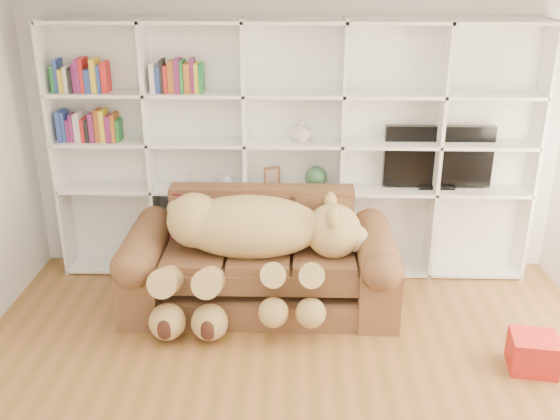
{
  "coord_description": "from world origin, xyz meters",
  "views": [
    {
      "loc": [
        0.03,
        -3.23,
        2.85
      ],
      "look_at": [
        -0.11,
        1.63,
        0.9
      ],
      "focal_mm": 40.0,
      "sensor_mm": 36.0,
      "label": 1
    }
  ],
  "objects_px": {
    "tv": "(438,158)",
    "sofa": "(260,266)",
    "teddy_bear": "(251,242)",
    "gift_box": "(533,353)"
  },
  "relations": [
    {
      "from": "gift_box",
      "to": "tv",
      "type": "xyz_separation_m",
      "value": [
        -0.46,
        1.62,
        1.02
      ]
    },
    {
      "from": "teddy_bear",
      "to": "gift_box",
      "type": "height_order",
      "value": "teddy_bear"
    },
    {
      "from": "teddy_bear",
      "to": "sofa",
      "type": "bearing_deg",
      "value": 69.9
    },
    {
      "from": "gift_box",
      "to": "sofa",
      "type": "bearing_deg",
      "value": 156.39
    },
    {
      "from": "gift_box",
      "to": "tv",
      "type": "bearing_deg",
      "value": 106.05
    },
    {
      "from": "tv",
      "to": "teddy_bear",
      "type": "bearing_deg",
      "value": -151.92
    },
    {
      "from": "tv",
      "to": "sofa",
      "type": "bearing_deg",
      "value": -156.55
    },
    {
      "from": "sofa",
      "to": "tv",
      "type": "height_order",
      "value": "tv"
    },
    {
      "from": "teddy_bear",
      "to": "gift_box",
      "type": "relative_size",
      "value": 5.31
    },
    {
      "from": "sofa",
      "to": "gift_box",
      "type": "bearing_deg",
      "value": -23.61
    }
  ]
}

